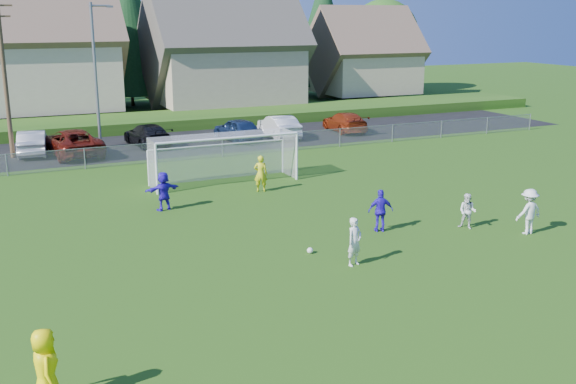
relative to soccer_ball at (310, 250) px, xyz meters
name	(u,v)px	position (x,y,z in m)	size (l,w,h in m)	color
ground	(397,298)	(0.65, -4.65, -0.11)	(160.00, 160.00, 0.00)	#193D0C
asphalt_lot	(167,144)	(0.65, 22.85, -0.10)	(60.00, 60.00, 0.00)	black
grass_embankment	(142,122)	(0.65, 30.35, 0.29)	(70.00, 6.00, 0.80)	#1E420F
soccer_ball	(310,250)	(0.00, 0.00, 0.00)	(0.22, 0.22, 0.22)	white
referee	(46,369)	(-9.48, -6.45, 0.81)	(0.90, 0.59, 1.85)	#FFE805
player_white_a	(355,242)	(0.86, -1.66, 0.73)	(0.61, 0.40, 1.68)	silver
player_white_b	(467,211)	(6.98, 0.04, 0.61)	(0.70, 0.54, 1.43)	silver
player_white_c	(529,212)	(8.72, -1.46, 0.79)	(1.16, 0.67, 1.80)	silver
player_blue_a	(381,211)	(3.64, 1.16, 0.74)	(0.99, 0.41, 1.69)	#2F15CA
player_blue_b	(163,191)	(-3.37, 7.62, 0.75)	(1.59, 0.51, 1.71)	#2F15CA
goalkeeper	(261,174)	(1.69, 8.85, 0.78)	(0.65, 0.42, 1.77)	#CECB18
car_b	(32,142)	(-7.67, 22.87, 0.64)	(1.59, 4.55, 1.50)	#B8B8B8
car_c	(72,142)	(-5.49, 21.56, 0.69)	(2.67, 5.78, 1.61)	#521109
car_d	(148,135)	(-0.60, 22.87, 0.60)	(1.98, 4.88, 1.42)	black
car_e	(238,129)	(5.36, 22.08, 0.67)	(1.84, 4.56, 1.56)	#132345
car_f	(279,126)	(8.41, 22.10, 0.67)	(1.64, 4.71, 1.55)	silver
car_g	(345,122)	(13.80, 22.41, 0.59)	(1.97, 4.85, 1.41)	maroon
soccer_goal	(223,151)	(0.65, 11.40, 1.52)	(7.42, 1.90, 2.50)	white
chainlink_fence	(190,149)	(0.65, 17.35, 0.52)	(52.06, 0.06, 1.20)	gray
streetlight	(96,74)	(-3.80, 21.35, 4.73)	(1.38, 0.18, 9.00)	slate
utility_pole	(4,71)	(-8.85, 22.35, 5.04)	(1.60, 0.26, 10.00)	#473321
houses_row	(141,27)	(2.62, 37.82, 7.22)	(53.90, 11.45, 13.27)	tan
tree_row	(116,30)	(1.69, 44.09, 6.80)	(65.98, 12.36, 13.80)	#382616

